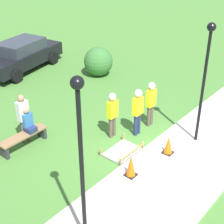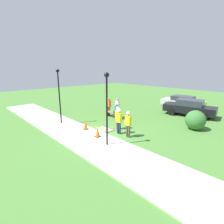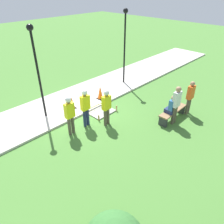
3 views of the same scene
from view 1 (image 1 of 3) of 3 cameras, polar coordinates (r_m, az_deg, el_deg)
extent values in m
plane|color=#477A33|center=(12.09, 5.67, -6.02)|extent=(60.00, 60.00, 0.00)
cube|color=#BCB7AD|center=(11.47, 11.91, -8.51)|extent=(28.00, 3.01, 0.10)
cube|color=gray|center=(11.82, 1.68, -6.60)|extent=(1.23, 0.86, 0.06)
cube|color=tan|center=(11.15, 1.44, -8.34)|extent=(0.05, 0.05, 0.30)
cube|color=tan|center=(11.96, 5.15, -5.55)|extent=(0.05, 0.05, 0.30)
cube|color=tan|center=(11.59, -1.90, -6.68)|extent=(0.05, 0.05, 0.30)
cube|color=tan|center=(12.37, 1.91, -4.11)|extent=(0.05, 0.05, 0.30)
cube|color=yellow|center=(11.50, 3.38, -6.60)|extent=(1.23, 0.00, 0.04)
cube|color=black|center=(10.74, 3.12, -10.37)|extent=(0.34, 0.34, 0.02)
cone|color=orange|center=(10.51, 3.17, -8.83)|extent=(0.29, 0.29, 0.71)
cube|color=black|center=(11.80, 9.24, -6.64)|extent=(0.34, 0.34, 0.02)
cone|color=orange|center=(11.61, 9.37, -5.35)|extent=(0.29, 0.29, 0.62)
cube|color=#2D2D33|center=(12.04, -17.45, -6.33)|extent=(0.12, 0.40, 0.44)
cube|color=#2D2D33|center=(12.76, -11.59, -3.27)|extent=(0.12, 0.40, 0.44)
cube|color=olive|center=(12.25, -14.57, -3.79)|extent=(1.80, 0.44, 0.06)
cube|color=navy|center=(12.33, -13.48, -2.73)|extent=(0.34, 0.44, 0.18)
cube|color=#336BAD|center=(12.22, -13.89, -1.25)|extent=(0.36, 0.20, 0.50)
sphere|color=#A37A5B|center=(12.05, -14.09, 0.21)|extent=(0.21, 0.21, 0.21)
cylinder|color=brown|center=(12.40, -0.22, -2.63)|extent=(0.14, 0.14, 0.81)
cylinder|color=brown|center=(12.52, 0.31, -2.29)|extent=(0.14, 0.14, 0.81)
cube|color=yellow|center=(12.09, 0.05, 0.48)|extent=(0.40, 0.22, 0.64)
sphere|color=#A37A5B|center=(11.89, 0.05, 2.31)|extent=(0.22, 0.22, 0.22)
sphere|color=white|center=(11.86, 0.05, 2.57)|extent=(0.25, 0.25, 0.25)
cylinder|color=brown|center=(13.16, 6.11, -0.72)|extent=(0.14, 0.14, 0.83)
cylinder|color=brown|center=(13.29, 6.55, -0.42)|extent=(0.14, 0.14, 0.83)
cube|color=yellow|center=(12.88, 6.51, 2.32)|extent=(0.40, 0.22, 0.66)
sphere|color=#A37A5B|center=(12.68, 6.62, 4.10)|extent=(0.23, 0.23, 0.23)
sphere|color=white|center=(12.66, 6.63, 4.36)|extent=(0.26, 0.26, 0.26)
cylinder|color=navy|center=(12.55, 3.95, -2.19)|extent=(0.14, 0.14, 0.85)
cylinder|color=navy|center=(12.67, 4.43, -1.87)|extent=(0.14, 0.14, 0.85)
cube|color=yellow|center=(12.24, 4.32, 1.01)|extent=(0.40, 0.22, 0.67)
sphere|color=#A37A5B|center=(12.03, 4.40, 2.89)|extent=(0.23, 0.23, 0.23)
sphere|color=white|center=(12.00, 4.41, 3.16)|extent=(0.26, 0.26, 0.26)
cylinder|color=brown|center=(12.50, -14.52, -3.16)|extent=(0.14, 0.14, 0.90)
cylinder|color=brown|center=(12.58, -13.87, -2.83)|extent=(0.14, 0.14, 0.90)
cube|color=silver|center=(12.14, -14.65, 0.22)|extent=(0.40, 0.22, 0.71)
sphere|color=#A37A5B|center=(11.93, -14.93, 2.23)|extent=(0.24, 0.24, 0.24)
cylinder|color=black|center=(11.72, 14.84, 3.64)|extent=(0.10, 0.10, 3.96)
sphere|color=black|center=(11.02, 16.23, 13.41)|extent=(0.28, 0.28, 0.28)
cylinder|color=black|center=(7.59, -5.00, -10.09)|extent=(0.10, 0.10, 4.10)
sphere|color=black|center=(6.45, -5.81, 4.85)|extent=(0.28, 0.28, 0.28)
cube|color=black|center=(18.80, -14.66, 8.75)|extent=(4.88, 2.57, 0.68)
cube|color=#2D333D|center=(18.60, -14.91, 10.56)|extent=(2.56, 1.93, 0.58)
cylinder|color=black|center=(20.46, -13.65, 9.52)|extent=(0.70, 0.36, 0.67)
cylinder|color=black|center=(19.38, -9.76, 8.83)|extent=(0.70, 0.36, 0.67)
cylinder|color=black|center=(17.40, -15.57, 5.76)|extent=(0.70, 0.36, 0.67)
sphere|color=#387033|center=(17.51, -2.27, 8.40)|extent=(1.46, 1.46, 1.46)
camera|label=2|loc=(17.28, 47.60, 12.07)|focal=28.00mm
camera|label=3|loc=(19.00, -2.74, 25.47)|focal=35.00mm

